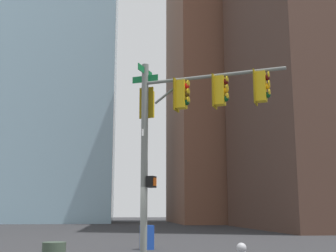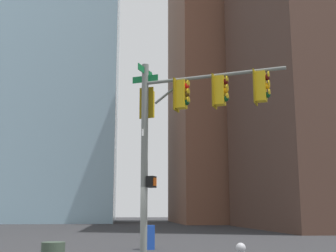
# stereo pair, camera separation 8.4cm
# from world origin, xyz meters

# --- Properties ---
(signal_pole_assembly) EXTENTS (2.94, 4.97, 7.00)m
(signal_pole_assembly) POSITION_xyz_m (0.07, 1.58, 4.89)
(signal_pole_assembly) COLOR slate
(signal_pole_assembly) RESTS_ON ground_plane
(newspaper_box) EXTENTS (0.53, 0.63, 1.05)m
(newspaper_box) POSITION_xyz_m (-4.96, 0.78, 0.53)
(newspaper_box) COLOR #193FA5
(newspaper_box) RESTS_ON ground_plane
(building_brick_nearside) EXTENTS (20.53, 17.19, 45.48)m
(building_brick_nearside) POSITION_xyz_m (-25.03, 20.53, 22.74)
(building_brick_nearside) COLOR #4C3328
(building_brick_nearside) RESTS_ON ground_plane
(building_brick_midblock) EXTENTS (20.94, 18.59, 42.46)m
(building_brick_midblock) POSITION_xyz_m (-47.47, 16.46, 21.23)
(building_brick_midblock) COLOR brown
(building_brick_midblock) RESTS_ON ground_plane
(building_glass_tower) EXTENTS (24.81, 33.56, 60.37)m
(building_glass_tower) POSITION_xyz_m (-55.62, -18.28, 30.18)
(building_glass_tower) COLOR #8CB2C6
(building_glass_tower) RESTS_ON ground_plane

